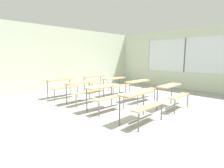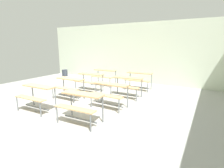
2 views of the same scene
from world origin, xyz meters
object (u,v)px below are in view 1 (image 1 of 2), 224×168
object	(u,v)px
desk_bench_r1c0	(105,92)
desk_bench_r2c1	(116,82)
desk_bench_r2c0	(83,87)
desk_bench_r3c1	(96,80)
desk_bench_r0c1	(173,91)
desk_bench_r3c0	(62,84)
desk_bench_r0c0	(141,100)
desk_bench_r1c1	(140,86)

from	to	relation	value
desk_bench_r1c0	desk_bench_r2c1	world-z (taller)	same
desk_bench_r2c0	desk_bench_r3c1	bearing A→B (deg)	35.28
desk_bench_r0c1	desk_bench_r2c1	distance (m)	2.53
desk_bench_r0c1	desk_bench_r3c1	bearing A→B (deg)	86.29
desk_bench_r1c0	desk_bench_r3c0	distance (m)	2.46
desk_bench_r0c1	desk_bench_r1c0	xyz separation A→B (m)	(-1.64, 1.30, 0.00)
desk_bench_r0c0	desk_bench_r2c0	xyz separation A→B (m)	(0.04, 2.51, 0.00)
desk_bench_r1c1	desk_bench_r3c0	distance (m)	3.04
desk_bench_r1c0	desk_bench_r1c1	bearing A→B (deg)	-0.09
desk_bench_r0c0	desk_bench_r3c1	world-z (taller)	same
desk_bench_r0c1	desk_bench_r3c1	distance (m)	3.81
desk_bench_r3c0	desk_bench_r2c1	bearing A→B (deg)	-36.03
desk_bench_r0c1	desk_bench_r2c0	xyz separation A→B (m)	(-1.62, 2.50, 0.00)
desk_bench_r0c0	desk_bench_r3c1	bearing A→B (deg)	64.25
desk_bench_r2c1	desk_bench_r0c1	bearing A→B (deg)	-93.62
desk_bench_r3c0	desk_bench_r2c0	bearing A→B (deg)	-87.26
desk_bench_r0c0	desk_bench_r3c0	xyz separation A→B (m)	(-0.05, 3.77, 0.00)
desk_bench_r3c1	desk_bench_r2c0	bearing A→B (deg)	-143.82
desk_bench_r3c1	desk_bench_r0c0	bearing A→B (deg)	-116.06
desk_bench_r0c1	desk_bench_r1c1	distance (m)	1.30
desk_bench_r2c1	desk_bench_r3c1	size ratio (longest dim) A/B	1.00
desk_bench_r1c1	desk_bench_r0c1	bearing A→B (deg)	-92.02
desk_bench_r2c0	desk_bench_r3c0	world-z (taller)	same
desk_bench_r3c1	desk_bench_r1c1	bearing A→B (deg)	-91.39
desk_bench_r0c1	desk_bench_r3c0	bearing A→B (deg)	111.48
desk_bench_r1c0	desk_bench_r0c0	bearing A→B (deg)	-90.62
desk_bench_r1c1	desk_bench_r3c0	xyz separation A→B (m)	(-1.79, 2.46, 0.00)
desk_bench_r2c1	desk_bench_r3c1	xyz separation A→B (m)	(-0.03, 1.28, 0.00)
desk_bench_r1c0	desk_bench_r2c0	bearing A→B (deg)	88.78
desk_bench_r0c1	desk_bench_r2c0	distance (m)	2.98
desk_bench_r0c0	desk_bench_r3c1	xyz separation A→B (m)	(1.70, 3.83, 0.00)
desk_bench_r0c0	desk_bench_r2c1	distance (m)	3.08
desk_bench_r1c1	desk_bench_r2c1	bearing A→B (deg)	91.28
desk_bench_r0c0	desk_bench_r2c1	bearing A→B (deg)	53.93
desk_bench_r2c0	desk_bench_r3c1	xyz separation A→B (m)	(1.67, 1.31, 0.00)
desk_bench_r0c1	desk_bench_r1c1	xyz separation A→B (m)	(0.08, 1.30, 0.00)
desk_bench_r1c0	desk_bench_r3c0	size ratio (longest dim) A/B	0.99
desk_bench_r3c0	desk_bench_r3c1	size ratio (longest dim) A/B	1.00
desk_bench_r0c1	desk_bench_r1c0	distance (m)	2.09
desk_bench_r0c1	desk_bench_r2c1	size ratio (longest dim) A/B	1.01
desk_bench_r0c1	desk_bench_r2c1	world-z (taller)	same
desk_bench_r1c0	desk_bench_r3c0	xyz separation A→B (m)	(-0.07, 2.46, 0.00)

